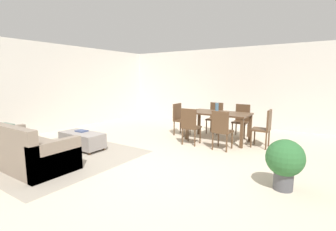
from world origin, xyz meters
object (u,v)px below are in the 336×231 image
object	(u,v)px
dining_chair_near_left	(190,124)
vase_centerpiece	(217,108)
book_on_ottoman	(82,131)
dining_chair_far_right	(241,119)
dining_chair_head_east	(264,126)
ottoman_table	(82,140)
dining_table	(218,116)
dining_chair_near_right	(221,128)
potted_plant	(285,160)
dining_chair_head_west	(180,117)
couch	(24,151)
dining_chair_far_left	(215,116)

from	to	relation	value
dining_chair_near_left	vase_centerpiece	world-z (taller)	vase_centerpiece
dining_chair_near_left	book_on_ottoman	distance (m)	2.62
dining_chair_far_right	dining_chair_head_east	world-z (taller)	same
ottoman_table	dining_table	xyz separation A→B (m)	(2.35, 2.52, 0.43)
dining_chair_near_right	vase_centerpiece	bearing A→B (deg)	119.57
dining_chair_near_right	dining_chair_far_right	size ratio (longest dim) A/B	1.00
dining_chair_far_right	potted_plant	distance (m)	3.34
dining_chair_head_west	book_on_ottoman	bearing A→B (deg)	-116.66
dining_table	dining_chair_far_right	bearing A→B (deg)	63.51
potted_plant	dining_chair_head_east	bearing A→B (deg)	109.21
dining_chair_near_left	vase_centerpiece	xyz separation A→B (m)	(0.37, 0.78, 0.36)
vase_centerpiece	book_on_ottoman	distance (m)	3.46
dining_chair_head_west	book_on_ottoman	xyz separation A→B (m)	(-1.24, -2.47, -0.11)
couch	dining_chair_far_left	bearing A→B (deg)	67.48
dining_chair_far_left	dining_chair_head_east	xyz separation A→B (m)	(1.60, -0.84, 0.00)
potted_plant	dining_chair_near_left	bearing A→B (deg)	149.20
dining_chair_far_left	dining_chair_far_right	size ratio (longest dim) A/B	1.00
vase_centerpiece	potted_plant	size ratio (longest dim) A/B	0.32
dining_chair_head_west	vase_centerpiece	size ratio (longest dim) A/B	3.74
dining_chair_near_right	dining_chair_far_right	bearing A→B (deg)	90.56
dining_table	dining_chair_near_right	xyz separation A→B (m)	(0.40, -0.80, -0.14)
dining_chair_near_right	dining_chair_head_east	bearing A→B (deg)	44.81
dining_chair_far_right	dining_chair_head_east	bearing A→B (deg)	-45.21
dining_chair_near_right	dining_chair_head_east	world-z (taller)	same
ottoman_table	dining_table	bearing A→B (deg)	47.01
couch	book_on_ottoman	world-z (taller)	couch
dining_chair_head_east	vase_centerpiece	distance (m)	1.28
dining_chair_near_right	potted_plant	xyz separation A→B (m)	(1.53, -1.39, -0.07)
dining_chair_head_west	potted_plant	bearing A→B (deg)	-35.14
couch	dining_chair_far_left	world-z (taller)	dining_chair_far_left
dining_chair_far_right	book_on_ottoman	bearing A→B (deg)	-131.15
dining_chair_near_left	ottoman_table	bearing A→B (deg)	-138.08
ottoman_table	dining_chair_head_east	distance (m)	4.33
dining_chair_near_left	dining_chair_head_east	world-z (taller)	same
dining_chair_near_right	dining_chair_far_left	world-z (taller)	same
couch	ottoman_table	size ratio (longest dim) A/B	1.90
dining_chair_near_left	vase_centerpiece	distance (m)	0.93
dining_chair_far_left	vase_centerpiece	xyz separation A→B (m)	(0.38, -0.82, 0.36)
dining_chair_near_right	potted_plant	distance (m)	2.07
dining_table	potted_plant	world-z (taller)	potted_plant
couch	dining_chair_near_left	distance (m)	3.61
couch	dining_chair_near_right	distance (m)	4.10
ottoman_table	dining_chair_head_east	size ratio (longest dim) A/B	1.21
dining_table	dining_chair_near_right	size ratio (longest dim) A/B	1.75
dining_chair_head_west	dining_chair_head_east	bearing A→B (deg)	-0.95
dining_chair_near_left	dining_chair_near_right	world-z (taller)	same
dining_chair_near_left	dining_chair_far_right	bearing A→B (deg)	62.74
potted_plant	dining_chair_far_left	bearing A→B (deg)	128.11
dining_chair_far_left	book_on_ottoman	distance (m)	3.84
dining_chair_far_right	vase_centerpiece	xyz separation A→B (m)	(-0.43, -0.78, 0.36)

